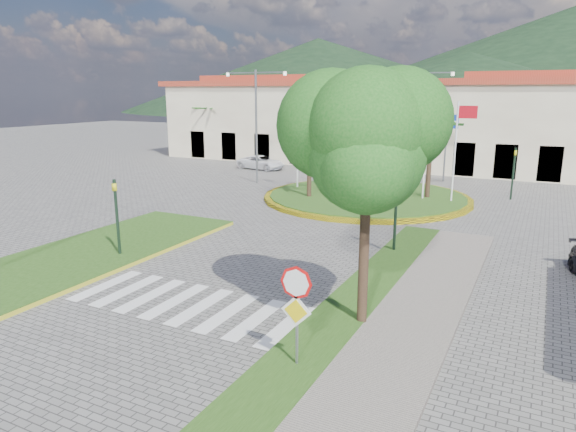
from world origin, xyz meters
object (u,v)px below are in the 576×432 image
at_px(stop_sign, 296,301).
at_px(white_van, 261,162).
at_px(deciduous_tree, 368,144).
at_px(car_dark_b, 519,171).
at_px(car_dark_a, 373,160).
at_px(roundabout_island, 366,197).

relative_size(stop_sign, white_van, 0.63).
distance_m(deciduous_tree, car_dark_b, 30.18).
bearing_deg(car_dark_a, deciduous_tree, -153.30).
height_order(car_dark_a, car_dark_b, car_dark_a).
distance_m(stop_sign, car_dark_a, 34.57).
height_order(roundabout_island, deciduous_tree, deciduous_tree).
xyz_separation_m(deciduous_tree, white_van, (-17.66, 25.10, -4.59)).
bearing_deg(car_dark_a, car_dark_b, -83.65).
bearing_deg(car_dark_a, stop_sign, -155.73).
relative_size(white_van, car_dark_b, 1.18).
bearing_deg(roundabout_island, car_dark_b, 58.00).
relative_size(deciduous_tree, car_dark_a, 1.71).
xyz_separation_m(deciduous_tree, car_dark_a, (-9.39, 30.38, -4.50)).
relative_size(roundabout_island, white_van, 3.04).
distance_m(deciduous_tree, car_dark_a, 32.12).
relative_size(stop_sign, deciduous_tree, 0.39).
bearing_deg(car_dark_b, car_dark_a, 105.05).
relative_size(roundabout_island, car_dark_b, 3.58).
relative_size(deciduous_tree, white_van, 1.63).
xyz_separation_m(car_dark_a, car_dark_b, (11.84, -0.66, -0.09)).
relative_size(deciduous_tree, car_dark_b, 1.92).
distance_m(stop_sign, white_van, 32.93).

